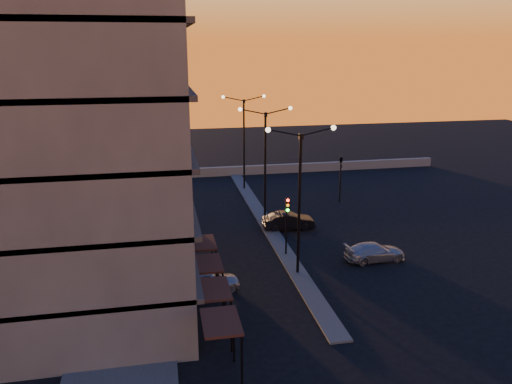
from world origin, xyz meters
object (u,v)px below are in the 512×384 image
object	(u,v)px
streetlamp_mid	(265,156)
traffic_light_main	(287,217)
car_sedan	(288,221)
car_wagon	(375,252)
car_hatchback	(209,282)

from	to	relation	value
streetlamp_mid	traffic_light_main	xyz separation A→B (m)	(0.00, -7.13, -2.70)
traffic_light_main	car_sedan	bearing A→B (deg)	73.80
car_wagon	car_sedan	bearing A→B (deg)	28.96
streetlamp_mid	traffic_light_main	size ratio (longest dim) A/B	2.24
car_wagon	traffic_light_main	bearing A→B (deg)	70.12
streetlamp_mid	car_hatchback	distance (m)	13.69
car_sedan	car_wagon	world-z (taller)	car_sedan
streetlamp_mid	car_sedan	distance (m)	5.50
traffic_light_main	car_wagon	bearing A→B (deg)	-17.73
traffic_light_main	car_hatchback	xyz separation A→B (m)	(-5.84, -4.22, -2.26)
traffic_light_main	car_wagon	distance (m)	6.43
car_wagon	car_hatchback	bearing A→B (deg)	99.52
streetlamp_mid	car_hatchback	bearing A→B (deg)	-117.25
car_hatchback	car_sedan	bearing A→B (deg)	-49.40
streetlamp_mid	car_hatchback	world-z (taller)	streetlamp_mid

